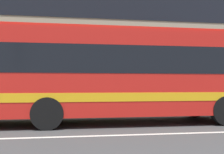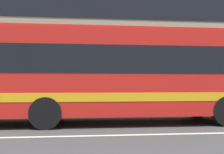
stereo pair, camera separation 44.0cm
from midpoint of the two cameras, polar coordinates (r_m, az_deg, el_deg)
The scene contains 2 objects.
apartment_block_right at distance 23.69m, azimuth 5.23°, elevation 9.89°, with size 21.67×9.41×12.21m.
transit_bus at distance 9.66m, azimuth -7.16°, elevation 1.01°, with size 12.29×2.63×3.31m.
Camera 2 is at (6.14, -7.32, 1.39)m, focal length 43.20 mm.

